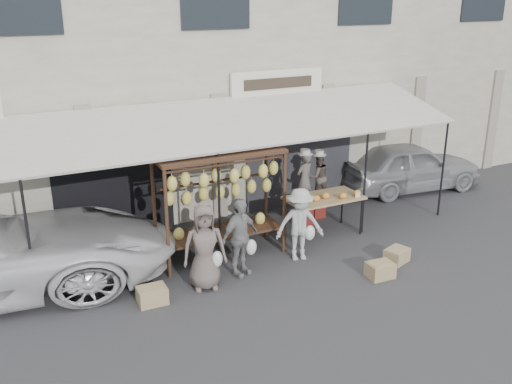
# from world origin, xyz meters

# --- Properties ---
(ground_plane) EXTENTS (90.00, 90.00, 0.00)m
(ground_plane) POSITION_xyz_m (0.00, 0.00, 0.00)
(ground_plane) COLOR #2D2D30
(shophouse) EXTENTS (24.00, 6.15, 7.30)m
(shophouse) POSITION_xyz_m (-0.00, 6.50, 3.65)
(shophouse) COLOR beige
(shophouse) RESTS_ON ground_plane
(awning) EXTENTS (10.00, 2.35, 2.92)m
(awning) POSITION_xyz_m (0.01, 2.28, 2.57)
(awning) COLOR beige
(awning) RESTS_ON ground_plane
(banana_rack) EXTENTS (2.60, 0.90, 2.24)m
(banana_rack) POSITION_xyz_m (-0.85, 1.40, 1.57)
(banana_rack) COLOR black
(banana_rack) RESTS_ON ground_plane
(produce_table) EXTENTS (1.70, 0.90, 1.04)m
(produce_table) POSITION_xyz_m (1.63, 1.41, 0.87)
(produce_table) COLOR #A18A56
(produce_table) RESTS_ON ground_plane
(vendor_left) EXTENTS (0.53, 0.42, 1.27)m
(vendor_left) POSITION_xyz_m (1.52, 2.10, 1.13)
(vendor_left) COLOR #5D5651
(vendor_left) RESTS_ON stool_left
(vendor_right) EXTENTS (0.61, 0.51, 1.15)m
(vendor_right) POSITION_xyz_m (2.10, 2.41, 1.02)
(vendor_right) COLOR #554A43
(vendor_right) RESTS_ON stool_right
(customer_left) EXTENTS (0.89, 0.68, 1.63)m
(customer_left) POSITION_xyz_m (-1.64, 0.37, 0.81)
(customer_left) COLOR #645852
(customer_left) RESTS_ON ground_plane
(customer_mid) EXTENTS (0.98, 0.65, 1.54)m
(customer_mid) POSITION_xyz_m (-0.85, 0.55, 0.77)
(customer_mid) COLOR gray
(customer_mid) RESTS_ON ground_plane
(customer_right) EXTENTS (1.10, 0.83, 1.52)m
(customer_right) POSITION_xyz_m (0.52, 0.62, 0.76)
(customer_right) COLOR #A7A7A7
(customer_right) RESTS_ON ground_plane
(stool_left) EXTENTS (0.38, 0.38, 0.49)m
(stool_left) POSITION_xyz_m (1.52, 2.10, 0.25)
(stool_left) COLOR maroon
(stool_left) RESTS_ON ground_plane
(stool_right) EXTENTS (0.33, 0.33, 0.45)m
(stool_right) POSITION_xyz_m (2.10, 2.41, 0.22)
(stool_right) COLOR maroon
(stool_right) RESTS_ON ground_plane
(crate_near_a) EXTENTS (0.51, 0.40, 0.30)m
(crate_near_a) POSITION_xyz_m (1.50, -0.77, 0.15)
(crate_near_a) COLOR tan
(crate_near_a) RESTS_ON ground_plane
(crate_near_b) EXTENTS (0.56, 0.49, 0.28)m
(crate_near_b) POSITION_xyz_m (2.21, -0.40, 0.14)
(crate_near_b) COLOR tan
(crate_near_b) RESTS_ON ground_plane
(crate_far) EXTENTS (0.52, 0.40, 0.30)m
(crate_far) POSITION_xyz_m (-2.69, 0.26, 0.15)
(crate_far) COLOR tan
(crate_far) RESTS_ON ground_plane
(sedan) EXTENTS (4.10, 2.04, 1.34)m
(sedan) POSITION_xyz_m (5.44, 2.99, 0.67)
(sedan) COLOR #999A9E
(sedan) RESTS_ON ground_plane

